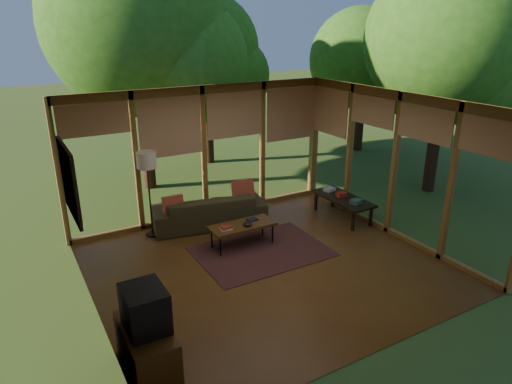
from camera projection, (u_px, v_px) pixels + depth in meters
floor at (267, 266)px, 7.65m from camera, size 5.50×5.50×0.00m
ceiling at (269, 104)px, 6.71m from camera, size 5.50×5.50×0.00m
wall_left at (86, 227)px, 5.90m from camera, size 0.04×5.00×2.70m
wall_front at (382, 257)px, 5.14m from camera, size 5.50×0.04×2.70m
window_wall_back at (204, 153)px, 9.21m from camera, size 5.50×0.12×2.70m
window_wall_right at (394, 165)px, 8.46m from camera, size 0.12×5.00×2.70m
exterior_lawn at (336, 127)px, 17.88m from camera, size 40.00×40.00×0.00m
tree_nw at (136, 23)px, 10.06m from camera, size 4.14×4.14×5.91m
tree_ne at (204, 49)px, 12.38m from camera, size 2.98×2.98×4.66m
tree_se at (446, 39)px, 9.87m from camera, size 3.51×3.51×5.27m
tree_far at (360, 60)px, 13.68m from camera, size 3.05×3.05×4.32m
rug at (262, 251)px, 8.12m from camera, size 2.27×1.61×0.01m
sofa at (209, 210)px, 9.09m from camera, size 2.34×1.29×0.65m
pillow_left at (173, 206)px, 8.61m from camera, size 0.39×0.21×0.40m
pillow_right at (243, 191)px, 9.30m from camera, size 0.45×0.24×0.47m
ct_book_lower at (226, 229)px, 7.98m from camera, size 0.23×0.18×0.03m
ct_book_upper at (226, 227)px, 7.97m from camera, size 0.19×0.14×0.03m
ct_book_side at (252, 219)px, 8.37m from camera, size 0.20×0.17×0.03m
ct_bowl at (247, 224)px, 8.12m from camera, size 0.16×0.16×0.07m
media_cabinet at (147, 350)px, 5.23m from camera, size 0.50×1.00×0.60m
television at (145, 309)px, 5.05m from camera, size 0.45×0.55×0.50m
console_book_a at (356, 202)px, 9.04m from camera, size 0.27×0.22×0.08m
console_book_b at (342, 194)px, 9.41m from camera, size 0.23×0.18×0.10m
console_book_c at (329, 189)px, 9.74m from camera, size 0.26×0.21×0.06m
floor_lamp at (147, 165)px, 8.28m from camera, size 0.36×0.36×1.65m
coffee_table at (242, 226)px, 8.21m from camera, size 1.20×0.50×0.43m
side_console at (343, 199)px, 9.40m from camera, size 0.60×1.40×0.46m
wall_painting at (69, 181)px, 6.98m from camera, size 0.06×1.35×1.15m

